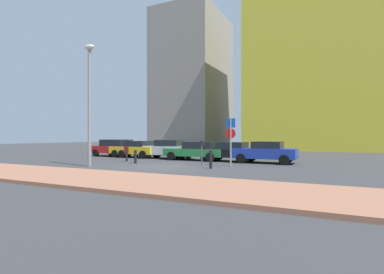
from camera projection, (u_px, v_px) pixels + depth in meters
ground_plane at (157, 167)px, 16.92m from camera, size 120.00×120.00×0.00m
sidewalk_brick at (85, 178)px, 11.92m from camera, size 40.00×3.91×0.14m
parked_car_red at (116, 148)px, 25.42m from camera, size 4.66×2.28×1.50m
parked_car_yellow at (136, 149)px, 24.30m from camera, size 4.35×2.12×1.40m
parked_car_silver at (168, 149)px, 23.09m from camera, size 4.26×2.14×1.50m
parked_car_green at (196, 150)px, 21.44m from camera, size 4.59×2.00×1.38m
parked_car_black at (229, 151)px, 20.46m from camera, size 4.36×2.09×1.38m
parked_car_blue at (265, 152)px, 19.17m from camera, size 4.09×2.07×1.44m
parking_sign_post at (231, 136)px, 17.21m from camera, size 0.60×0.10×2.89m
parking_meter at (202, 150)px, 17.57m from camera, size 0.18×0.14×1.51m
street_lamp at (90, 95)px, 17.01m from camera, size 0.70×0.36×7.23m
traffic_bollard_near at (127, 154)px, 20.40m from camera, size 0.13×0.13×1.01m
traffic_bollard_mid at (135, 157)px, 18.91m from camera, size 0.18×0.18×0.88m
traffic_bollard_far at (211, 160)px, 15.93m from camera, size 0.17×0.17×1.00m
building_colorful_midrise at (323, 63)px, 38.79m from camera, size 18.98×12.65×23.51m
building_under_construction at (193, 81)px, 52.08m from camera, size 10.59×14.01×23.51m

